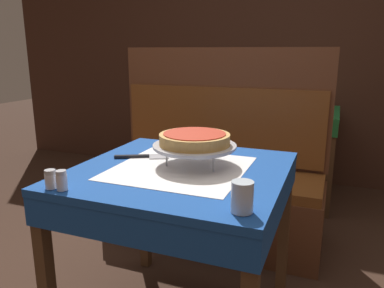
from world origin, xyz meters
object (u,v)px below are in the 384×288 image
at_px(dining_table_front, 180,189).
at_px(napkin_holder, 204,137).
at_px(salt_shaker, 51,179).
at_px(deep_dish_pizza, 195,139).
at_px(pizza_pan_stand, 195,147).
at_px(dining_table_rear, 292,121).
at_px(booth_bench, 214,186).
at_px(pizza_server, 143,156).
at_px(condiment_caddy, 284,103).
at_px(water_glass_near, 242,197).
at_px(pepper_shaker, 62,180).

bearing_deg(dining_table_front, napkin_holder, 94.62).
bearing_deg(salt_shaker, deep_dish_pizza, 49.88).
bearing_deg(salt_shaker, pizza_pan_stand, 49.88).
distance_m(dining_table_rear, booth_bench, 1.04).
distance_m(pizza_server, condiment_caddy, 1.79).
bearing_deg(salt_shaker, napkin_holder, 68.61).
bearing_deg(pizza_server, dining_table_front, -20.89).
bearing_deg(booth_bench, condiment_caddy, 71.65).
bearing_deg(water_glass_near, salt_shaker, -175.76).
height_order(dining_table_front, napkin_holder, napkin_holder).
xyz_separation_m(napkin_holder, condiment_caddy, (0.20, 1.44, 0.00)).
distance_m(dining_table_front, salt_shaker, 0.52).
height_order(dining_table_front, dining_table_rear, same).
distance_m(pizza_pan_stand, pepper_shaker, 0.55).
bearing_deg(pizza_server, napkin_holder, 58.15).
distance_m(deep_dish_pizza, napkin_holder, 0.34).
xyz_separation_m(pizza_pan_stand, condiment_caddy, (0.13, 1.77, -0.03)).
height_order(dining_table_rear, condiment_caddy, condiment_caddy).
xyz_separation_m(pizza_pan_stand, napkin_holder, (-0.07, 0.33, -0.04)).
height_order(pizza_server, salt_shaker, salt_shaker).
distance_m(booth_bench, pizza_server, 0.91).
xyz_separation_m(pizza_pan_stand, deep_dish_pizza, (0.00, 0.00, 0.03)).
distance_m(salt_shaker, pepper_shaker, 0.05).
bearing_deg(pizza_server, salt_shaker, -103.75).
xyz_separation_m(dining_table_rear, pizza_pan_stand, (-0.20, -1.75, 0.18)).
height_order(booth_bench, pizza_pan_stand, booth_bench).
height_order(pizza_server, napkin_holder, napkin_holder).
relative_size(pizza_server, salt_shaker, 3.59).
relative_size(booth_bench, condiment_caddy, 7.78).
bearing_deg(condiment_caddy, salt_shaker, -102.83).
relative_size(dining_table_rear, deep_dish_pizza, 2.58).
height_order(booth_bench, pizza_server, booth_bench).
distance_m(dining_table_front, pepper_shaker, 0.50).
xyz_separation_m(pizza_pan_stand, pizza_server, (-0.26, 0.02, -0.08)).
distance_m(pizza_pan_stand, water_glass_near, 0.50).
xyz_separation_m(dining_table_front, salt_shaker, (-0.33, -0.39, 0.13)).
relative_size(salt_shaker, pepper_shaker, 0.95).
bearing_deg(napkin_holder, booth_bench, 101.94).
relative_size(dining_table_rear, salt_shaker, 11.33).
xyz_separation_m(pizza_server, condiment_caddy, (0.39, 1.74, 0.04)).
relative_size(water_glass_near, salt_shaker, 1.42).
bearing_deg(condiment_caddy, booth_bench, -108.35).
height_order(dining_table_front, pizza_server, pizza_server).
xyz_separation_m(booth_bench, napkin_holder, (0.11, -0.51, 0.46)).
relative_size(dining_table_rear, booth_bench, 0.54).
bearing_deg(salt_shaker, dining_table_rear, 75.27).
height_order(dining_table_front, deep_dish_pizza, deep_dish_pizza).
xyz_separation_m(booth_bench, water_glass_near, (0.48, -1.23, 0.46)).
bearing_deg(salt_shaker, pizza_server, 76.25).
bearing_deg(pizza_server, booth_bench, 84.40).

